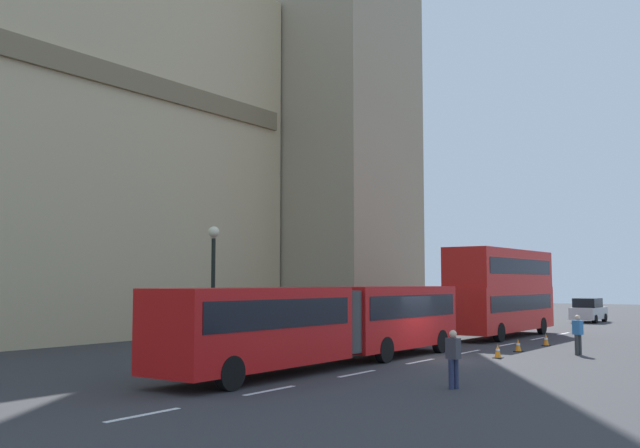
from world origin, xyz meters
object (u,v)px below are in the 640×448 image
(traffic_cone_middle, at_px, (518,345))
(traffic_cone_west, at_px, (498,351))
(street_lamp, at_px, (213,283))
(sedan_lead, at_px, (589,310))
(pedestrian_near_cones, at_px, (453,357))
(pedestrian_by_kerb, at_px, (578,333))
(traffic_cone_east, at_px, (546,340))
(articulated_bus, at_px, (331,318))
(double_decker_bus, at_px, (502,289))

(traffic_cone_middle, bearing_deg, traffic_cone_west, -174.71)
(traffic_cone_middle, distance_m, street_lamp, 13.91)
(sedan_lead, bearing_deg, traffic_cone_west, -171.91)
(sedan_lead, xyz_separation_m, pedestrian_near_cones, (-37.95, -6.28, -0.00))
(traffic_cone_west, distance_m, street_lamp, 11.83)
(pedestrian_near_cones, bearing_deg, traffic_cone_west, 13.64)
(pedestrian_by_kerb, bearing_deg, sedan_lead, 13.96)
(traffic_cone_middle, distance_m, pedestrian_near_cones, 12.17)
(sedan_lead, bearing_deg, traffic_cone_east, -170.07)
(articulated_bus, relative_size, pedestrian_by_kerb, 9.70)
(traffic_cone_middle, xyz_separation_m, pedestrian_near_cones, (-11.91, -2.42, 0.63))
(double_decker_bus, bearing_deg, traffic_cone_middle, -154.33)
(traffic_cone_east, bearing_deg, pedestrian_near_cones, -171.39)
(double_decker_bus, xyz_separation_m, pedestrian_near_cones, (-19.64, -6.13, -1.80))
(double_decker_bus, xyz_separation_m, traffic_cone_west, (-10.86, -4.00, -2.43))
(double_decker_bus, height_order, sedan_lead, double_decker_bus)
(double_decker_bus, height_order, pedestrian_by_kerb, double_decker_bus)
(pedestrian_by_kerb, bearing_deg, traffic_cone_west, 143.89)
(traffic_cone_middle, bearing_deg, articulated_bus, 158.27)
(traffic_cone_east, bearing_deg, sedan_lead, 9.93)
(traffic_cone_west, xyz_separation_m, street_lamp, (-7.74, 8.51, 2.77))
(double_decker_bus, height_order, traffic_cone_west, double_decker_bus)
(articulated_bus, xyz_separation_m, traffic_cone_middle, (9.31, -3.71, -1.46))
(pedestrian_near_cones, xyz_separation_m, pedestrian_by_kerb, (11.95, -0.19, 0.00))
(articulated_bus, bearing_deg, pedestrian_near_cones, -113.01)
(articulated_bus, xyz_separation_m, pedestrian_by_kerb, (9.35, -6.31, -0.83))
(sedan_lead, xyz_separation_m, traffic_cone_west, (-29.17, -4.15, -0.63))
(pedestrian_by_kerb, bearing_deg, traffic_cone_middle, 90.81)
(traffic_cone_west, bearing_deg, pedestrian_by_kerb, -36.11)
(street_lamp, bearing_deg, traffic_cone_east, -29.66)
(sedan_lead, xyz_separation_m, traffic_cone_middle, (-26.04, -3.86, -0.63))
(traffic_cone_west, height_order, pedestrian_near_cones, pedestrian_near_cones)
(traffic_cone_middle, relative_size, pedestrian_by_kerb, 0.34)
(sedan_lead, distance_m, pedestrian_near_cones, 38.46)
(articulated_bus, distance_m, street_lamp, 4.95)
(traffic_cone_west, bearing_deg, sedan_lead, 8.09)
(double_decker_bus, xyz_separation_m, sedan_lead, (18.31, 0.14, -1.80))
(sedan_lead, bearing_deg, traffic_cone_middle, -171.57)
(traffic_cone_west, distance_m, traffic_cone_middle, 3.15)
(sedan_lead, bearing_deg, articulated_bus, -179.76)
(traffic_cone_middle, distance_m, traffic_cone_east, 3.66)
(traffic_cone_east, bearing_deg, traffic_cone_west, -178.06)
(pedestrian_by_kerb, bearing_deg, pedestrian_near_cones, 179.11)
(pedestrian_near_cones, bearing_deg, pedestrian_by_kerb, -0.89)
(articulated_bus, height_order, traffic_cone_middle, articulated_bus)
(double_decker_bus, bearing_deg, street_lamp, 166.39)
(sedan_lead, distance_m, traffic_cone_middle, 26.33)
(double_decker_bus, distance_m, sedan_lead, 18.40)
(street_lamp, relative_size, pedestrian_by_kerb, 3.12)
(street_lamp, bearing_deg, pedestrian_near_cones, -95.57)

